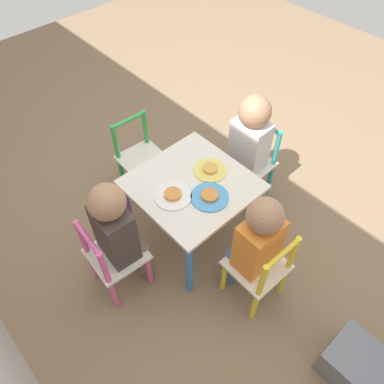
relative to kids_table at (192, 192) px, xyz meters
name	(u,v)px	position (x,y,z in m)	size (l,w,h in m)	color
ground_plane	(192,233)	(0.00, 0.00, -0.38)	(6.00, 6.00, 0.00)	#7F664C
kids_table	(192,192)	(0.00, 0.00, 0.00)	(0.57, 0.57, 0.45)	silver
chair_yellow	(260,269)	(-0.50, 0.01, -0.14)	(0.27, 0.27, 0.51)	silver
chair_teal	(251,163)	(0.01, -0.50, -0.14)	(0.27, 0.27, 0.51)	silver
chair_pink	(113,258)	(0.04, 0.50, -0.14)	(0.28, 0.28, 0.51)	silver
chair_green	(141,158)	(0.50, -0.03, -0.14)	(0.28, 0.28, 0.51)	silver
child_left	(256,241)	(-0.44, 0.01, 0.05)	(0.22, 0.20, 0.71)	#4C608E
child_front	(248,142)	(0.01, -0.44, 0.07)	(0.20, 0.23, 0.75)	#4C608E
child_back	(118,229)	(0.03, 0.44, 0.06)	(0.21, 0.22, 0.73)	#7A6B5B
plate_left	(210,197)	(-0.13, 0.00, 0.08)	(0.19, 0.19, 0.03)	#4C9EE0
plate_front	(210,170)	(0.00, -0.13, 0.08)	(0.17, 0.17, 0.03)	#EADB66
plate_back	(173,195)	(0.00, 0.13, 0.08)	(0.19, 0.19, 0.03)	white
storage_bin	(363,371)	(-1.10, -0.02, -0.29)	(0.33, 0.24, 0.18)	slate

